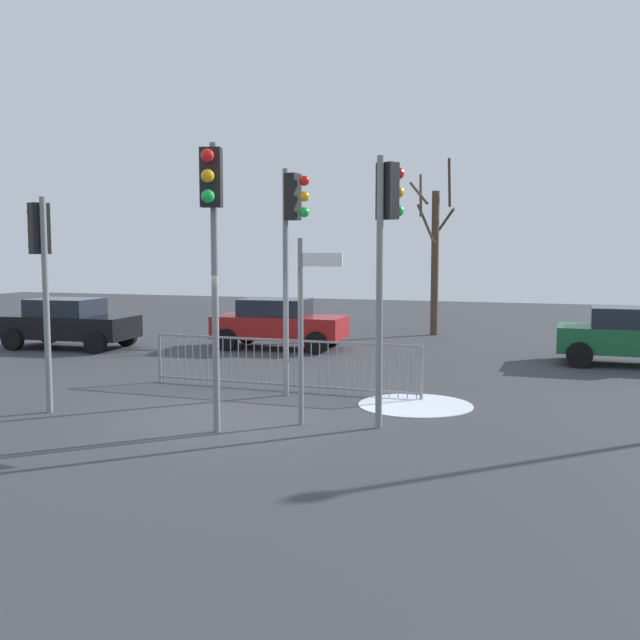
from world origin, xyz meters
TOP-DOWN VIEW (x-y plane):
  - ground_plane at (0.00, 0.00)m, footprint 60.00×60.00m
  - traffic_light_foreground_right at (2.74, 0.12)m, footprint 0.42×0.51m
  - traffic_light_foreground_left at (0.41, 2.03)m, footprint 0.57×0.34m
  - traffic_light_mid_right at (0.31, -1.21)m, footprint 0.37×0.56m
  - traffic_light_mid_left at (-3.34, -0.68)m, footprint 0.53×0.40m
  - direction_sign_post at (1.45, -0.20)m, footprint 0.79×0.14m
  - pedestrian_guard_railing at (-0.00, 2.50)m, footprint 5.90×0.19m
  - car_green_mid at (7.21, 8.39)m, footprint 3.82×1.97m
  - car_black_near at (-8.36, 6.61)m, footprint 3.89×2.12m
  - car_red_trailing at (-2.47, 8.51)m, footprint 3.88×2.08m
  - bare_tree_left at (1.27, 13.39)m, footprint 1.60×1.60m
  - snow_patch_kerb at (2.91, 1.92)m, footprint 2.15×2.15m

SIDE VIEW (x-z plane):
  - ground_plane at x=0.00m, z-range 0.00..0.00m
  - snow_patch_kerb at x=2.91m, z-range 0.00..0.01m
  - pedestrian_guard_railing at x=0.00m, z-range 0.02..1.09m
  - car_green_mid at x=7.21m, z-range 0.03..1.50m
  - car_black_near at x=-8.36m, z-range 0.03..1.50m
  - car_red_trailing at x=-2.47m, z-range 0.03..1.50m
  - direction_sign_post at x=1.45m, z-range 0.19..3.28m
  - bare_tree_left at x=1.27m, z-range -0.18..5.73m
  - traffic_light_mid_left at x=-3.34m, z-range 0.89..4.72m
  - traffic_light_foreground_right at x=2.74m, z-range 1.02..5.41m
  - traffic_light_foreground_left at x=0.41m, z-range 1.04..5.52m
  - traffic_light_mid_right at x=0.31m, z-range 1.06..5.61m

